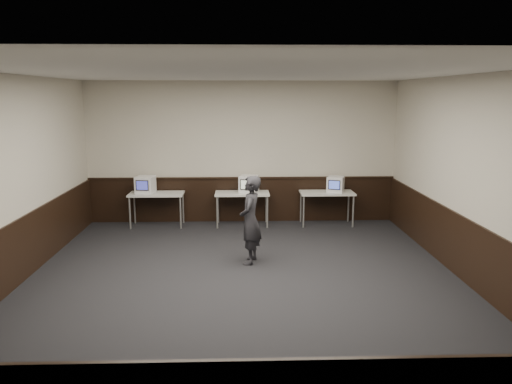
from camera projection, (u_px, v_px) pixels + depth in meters
floor at (244, 285)px, 7.71m from camera, size 8.00×8.00×0.00m
ceiling at (242, 72)px, 7.10m from camera, size 8.00×8.00×0.00m
back_wall at (242, 152)px, 11.33m from camera, size 7.00×0.00×7.00m
front_wall at (247, 282)px, 3.48m from camera, size 7.00×0.00×7.00m
left_wall at (4, 184)px, 7.29m from camera, size 0.00×8.00×8.00m
right_wall at (475, 182)px, 7.51m from camera, size 0.00×8.00×8.00m
wainscot_back at (242, 200)px, 11.52m from camera, size 6.98×0.04×1.00m
wainscot_left at (12, 256)px, 7.50m from camera, size 0.04×7.98×1.00m
wainscot_right at (468, 252)px, 7.72m from camera, size 0.04×7.98×1.00m
wainscot_rail at (242, 178)px, 11.40m from camera, size 6.98×0.06×0.04m
desk_left at (157, 196)px, 11.05m from camera, size 1.20×0.60×0.75m
desk_center at (242, 196)px, 11.11m from camera, size 1.20×0.60×0.75m
desk_right at (327, 195)px, 11.17m from camera, size 1.20×0.60×0.75m
emac_left at (145, 185)px, 10.99m from camera, size 0.44×0.45×0.38m
emac_center at (249, 184)px, 11.07m from camera, size 0.48×0.49×0.38m
emac_right at (336, 184)px, 11.11m from camera, size 0.46×0.47×0.35m
person at (250, 220)px, 8.59m from camera, size 0.47×0.62×1.54m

